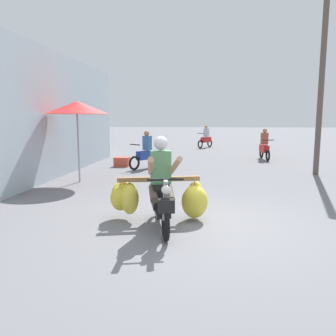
{
  "coord_description": "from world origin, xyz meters",
  "views": [
    {
      "loc": [
        0.12,
        -5.74,
        1.89
      ],
      "look_at": [
        -0.62,
        0.82,
        0.9
      ],
      "focal_mm": 36.21,
      "sensor_mm": 36.0,
      "label": 1
    }
  ],
  "objects_px": {
    "motorbike_main_loaded": "(159,195)",
    "motorbike_distant_ahead_left": "(206,139)",
    "motorbike_distant_ahead_right": "(264,147)",
    "utility_pole": "(321,87)",
    "produce_crate": "(122,162)",
    "market_umbrella_near_shop": "(77,108)",
    "motorbike_distant_far_ahead": "(146,153)"
  },
  "relations": [
    {
      "from": "motorbike_main_loaded",
      "to": "motorbike_distant_ahead_left",
      "type": "bearing_deg",
      "value": 86.99
    },
    {
      "from": "motorbike_main_loaded",
      "to": "motorbike_distant_ahead_right",
      "type": "bearing_deg",
      "value": 70.36
    },
    {
      "from": "motorbike_distant_ahead_left",
      "to": "utility_pole",
      "type": "xyz_separation_m",
      "value": [
        3.67,
        -9.74,
        2.3
      ]
    },
    {
      "from": "motorbike_distant_ahead_left",
      "to": "produce_crate",
      "type": "relative_size",
      "value": 2.52
    },
    {
      "from": "market_umbrella_near_shop",
      "to": "motorbike_distant_ahead_right",
      "type": "bearing_deg",
      "value": 43.87
    },
    {
      "from": "motorbike_main_loaded",
      "to": "motorbike_distant_ahead_left",
      "type": "relative_size",
      "value": 1.32
    },
    {
      "from": "market_umbrella_near_shop",
      "to": "produce_crate",
      "type": "distance_m",
      "value": 3.84
    },
    {
      "from": "motorbike_main_loaded",
      "to": "motorbike_distant_far_ahead",
      "type": "bearing_deg",
      "value": 101.96
    },
    {
      "from": "motorbike_distant_ahead_left",
      "to": "motorbike_distant_far_ahead",
      "type": "relative_size",
      "value": 1.01
    },
    {
      "from": "motorbike_distant_ahead_right",
      "to": "utility_pole",
      "type": "bearing_deg",
      "value": -74.89
    },
    {
      "from": "motorbike_distant_ahead_right",
      "to": "utility_pole",
      "type": "distance_m",
      "value": 4.64
    },
    {
      "from": "motorbike_distant_ahead_left",
      "to": "motorbike_distant_far_ahead",
      "type": "height_order",
      "value": "same"
    },
    {
      "from": "motorbike_distant_far_ahead",
      "to": "produce_crate",
      "type": "height_order",
      "value": "motorbike_distant_far_ahead"
    },
    {
      "from": "motorbike_distant_far_ahead",
      "to": "market_umbrella_near_shop",
      "type": "xyz_separation_m",
      "value": [
        -1.49,
        -2.89,
        1.59
      ]
    },
    {
      "from": "motorbike_distant_ahead_left",
      "to": "motorbike_distant_ahead_right",
      "type": "relative_size",
      "value": 0.87
    },
    {
      "from": "market_umbrella_near_shop",
      "to": "produce_crate",
      "type": "height_order",
      "value": "market_umbrella_near_shop"
    },
    {
      "from": "motorbike_distant_ahead_right",
      "to": "produce_crate",
      "type": "xyz_separation_m",
      "value": [
        -5.84,
        -2.8,
        -0.39
      ]
    },
    {
      "from": "motorbike_distant_ahead_left",
      "to": "motorbike_distant_far_ahead",
      "type": "xyz_separation_m",
      "value": [
        -2.18,
        -9.01,
        0.0
      ]
    },
    {
      "from": "motorbike_distant_ahead_right",
      "to": "produce_crate",
      "type": "height_order",
      "value": "motorbike_distant_ahead_right"
    },
    {
      "from": "motorbike_distant_ahead_right",
      "to": "market_umbrella_near_shop",
      "type": "height_order",
      "value": "market_umbrella_near_shop"
    },
    {
      "from": "motorbike_distant_ahead_left",
      "to": "produce_crate",
      "type": "distance_m",
      "value": 9.23
    },
    {
      "from": "motorbike_distant_far_ahead",
      "to": "utility_pole",
      "type": "xyz_separation_m",
      "value": [
        5.86,
        -0.73,
        2.3
      ]
    },
    {
      "from": "motorbike_main_loaded",
      "to": "market_umbrella_near_shop",
      "type": "bearing_deg",
      "value": 128.63
    },
    {
      "from": "motorbike_main_loaded",
      "to": "utility_pole",
      "type": "xyz_separation_m",
      "value": [
        4.49,
        5.74,
        2.35
      ]
    },
    {
      "from": "motorbike_main_loaded",
      "to": "motorbike_distant_far_ahead",
      "type": "height_order",
      "value": "motorbike_main_loaded"
    },
    {
      "from": "motorbike_distant_ahead_left",
      "to": "produce_crate",
      "type": "xyz_separation_m",
      "value": [
        -3.22,
        -8.64,
        -0.39
      ]
    },
    {
      "from": "utility_pole",
      "to": "motorbike_distant_ahead_right",
      "type": "bearing_deg",
      "value": 105.11
    },
    {
      "from": "motorbike_main_loaded",
      "to": "market_umbrella_near_shop",
      "type": "xyz_separation_m",
      "value": [
        -2.86,
        3.58,
        1.65
      ]
    },
    {
      "from": "market_umbrella_near_shop",
      "to": "produce_crate",
      "type": "relative_size",
      "value": 4.19
    },
    {
      "from": "motorbike_distant_ahead_right",
      "to": "motorbike_distant_far_ahead",
      "type": "xyz_separation_m",
      "value": [
        -4.81,
        -3.17,
        0.0
      ]
    },
    {
      "from": "motorbike_main_loaded",
      "to": "motorbike_distant_far_ahead",
      "type": "relative_size",
      "value": 1.33
    },
    {
      "from": "motorbike_distant_ahead_left",
      "to": "motorbike_distant_ahead_right",
      "type": "xyz_separation_m",
      "value": [
        2.62,
        -5.85,
        0.0
      ]
    }
  ]
}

